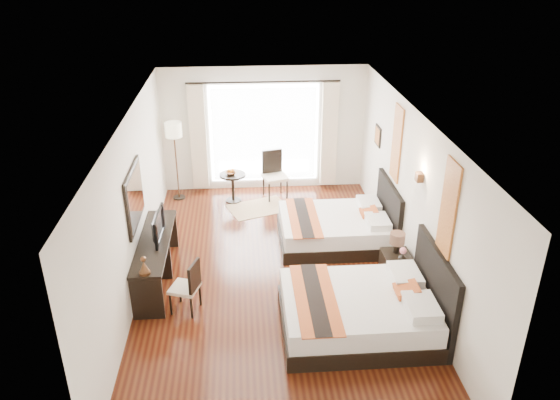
{
  "coord_description": "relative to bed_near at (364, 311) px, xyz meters",
  "views": [
    {
      "loc": [
        -0.51,
        -7.86,
        5.19
      ],
      "look_at": [
        0.11,
        0.49,
        1.2
      ],
      "focal_mm": 35.0,
      "sensor_mm": 36.0,
      "label": 1
    }
  ],
  "objects": [
    {
      "name": "wall_window",
      "position": [
        -1.18,
        5.25,
        1.07
      ],
      "size": [
        4.5,
        0.01,
        2.8
      ],
      "primitive_type": "cube",
      "color": "silver",
      "rests_on": "floor"
    },
    {
      "name": "table_lamp",
      "position": [
        0.8,
        1.24,
        0.44
      ],
      "size": [
        0.25,
        0.25,
        0.39
      ],
      "color": "black",
      "rests_on": "nightstand"
    },
    {
      "name": "vase",
      "position": [
        0.82,
        0.97,
        0.24
      ],
      "size": [
        0.17,
        0.17,
        0.13
      ],
      "primitive_type": "imported",
      "rotation": [
        0.0,
        0.0,
        -0.41
      ],
      "color": "black",
      "rests_on": "nightstand"
    },
    {
      "name": "jute_rug",
      "position": [
        -1.38,
        4.14,
        -0.32
      ],
      "size": [
        1.43,
        1.2,
        0.01
      ],
      "primitive_type": "cube",
      "rotation": [
        0.0,
        0.0,
        0.35
      ],
      "color": "#9E7E5E",
      "rests_on": "floor"
    },
    {
      "name": "nightstand",
      "position": [
        0.8,
        1.15,
        -0.06
      ],
      "size": [
        0.45,
        0.56,
        0.54
      ],
      "primitive_type": "cube",
      "color": "black",
      "rests_on": "floor"
    },
    {
      "name": "wall_sconce",
      "position": [
        1.01,
        1.15,
        1.59
      ],
      "size": [
        0.1,
        0.14,
        0.14
      ],
      "primitive_type": "cube",
      "color": "#492D1A",
      "rests_on": "wall_headboard"
    },
    {
      "name": "floor",
      "position": [
        -1.18,
        1.5,
        -0.33
      ],
      "size": [
        4.5,
        7.5,
        0.01
      ],
      "primitive_type": "cube",
      "color": "#341109",
      "rests_on": "ground"
    },
    {
      "name": "wall_entry",
      "position": [
        -1.18,
        -2.24,
        1.07
      ],
      "size": [
        4.5,
        0.01,
        2.8
      ],
      "primitive_type": "cube",
      "color": "silver",
      "rests_on": "floor"
    },
    {
      "name": "window_chair",
      "position": [
        -0.98,
        4.68,
        -0.01
      ],
      "size": [
        0.6,
        0.6,
        1.05
      ],
      "rotation": [
        0.0,
        0.0,
        -1.31
      ],
      "color": "tan",
      "rests_on": "floor"
    },
    {
      "name": "wall_desk",
      "position": [
        -3.43,
        1.5,
        1.07
      ],
      "size": [
        0.01,
        7.5,
        2.8
      ],
      "primitive_type": "cube",
      "color": "silver",
      "rests_on": "floor"
    },
    {
      "name": "desk_chair",
      "position": [
        -2.61,
        0.65,
        -0.06
      ],
      "size": [
        0.51,
        0.51,
        0.87
      ],
      "rotation": [
        0.0,
        0.0,
        2.81
      ],
      "color": "tan",
      "rests_on": "floor"
    },
    {
      "name": "floor_lamp",
      "position": [
        -3.11,
        4.78,
        1.15
      ],
      "size": [
        0.35,
        0.35,
        1.75
      ],
      "color": "black",
      "rests_on": "floor"
    },
    {
      "name": "art_panel_far",
      "position": [
        1.05,
        2.59,
        1.62
      ],
      "size": [
        0.03,
        0.5,
        1.35
      ],
      "primitive_type": "cube",
      "color": "brown",
      "rests_on": "wall_headboard"
    },
    {
      "name": "television",
      "position": [
        -3.15,
        1.61,
        0.66
      ],
      "size": [
        0.13,
        0.81,
        0.47
      ],
      "primitive_type": "imported",
      "rotation": [
        0.0,
        0.0,
        1.54
      ],
      "color": "black",
      "rests_on": "console_desk"
    },
    {
      "name": "mirror_glass",
      "position": [
        -3.38,
        1.56,
        1.22
      ],
      "size": [
        0.01,
        1.12,
        0.82
      ],
      "primitive_type": "cube",
      "color": "white",
      "rests_on": "mirror_frame"
    },
    {
      "name": "side_table",
      "position": [
        -1.91,
        4.53,
        -0.0
      ],
      "size": [
        0.56,
        0.56,
        0.65
      ],
      "primitive_type": "cylinder",
      "color": "black",
      "rests_on": "floor"
    },
    {
      "name": "drape_right",
      "position": [
        0.27,
        5.13,
        0.95
      ],
      "size": [
        0.35,
        0.14,
        2.35
      ],
      "primitive_type": "cube",
      "color": "beige",
      "rests_on": "floor"
    },
    {
      "name": "mirror_frame",
      "position": [
        -3.4,
        1.56,
        1.22
      ],
      "size": [
        0.04,
        1.25,
        0.95
      ],
      "primitive_type": "cube",
      "color": "black",
      "rests_on": "wall_desk"
    },
    {
      "name": "sheer_curtain",
      "position": [
        -1.18,
        5.17,
        0.97
      ],
      "size": [
        2.3,
        0.02,
        2.1
      ],
      "primitive_type": "cube",
      "color": "white",
      "rests_on": "wall_window"
    },
    {
      "name": "bed_near",
      "position": [
        0.0,
        0.0,
        0.0
      ],
      "size": [
        2.25,
        1.75,
        1.27
      ],
      "color": "black",
      "rests_on": "floor"
    },
    {
      "name": "wall_headboard",
      "position": [
        1.06,
        1.5,
        1.07
      ],
      "size": [
        0.01,
        7.5,
        2.8
      ],
      "primitive_type": "cube",
      "color": "silver",
      "rests_on": "floor"
    },
    {
      "name": "window_glass",
      "position": [
        -1.18,
        5.23,
        0.97
      ],
      "size": [
        2.4,
        0.02,
        2.2
      ],
      "primitive_type": "cube",
      "color": "white",
      "rests_on": "wall_window"
    },
    {
      "name": "ceiling",
      "position": [
        -1.18,
        1.5,
        2.46
      ],
      "size": [
        4.5,
        7.5,
        0.02
      ],
      "primitive_type": "cube",
      "color": "white",
      "rests_on": "wall_headboard"
    },
    {
      "name": "console_desk",
      "position": [
        -3.17,
        1.56,
        0.05
      ],
      "size": [
        0.5,
        2.2,
        0.76
      ],
      "primitive_type": "cube",
      "color": "black",
      "rests_on": "floor"
    },
    {
      "name": "bed_far",
      "position": [
        0.08,
        2.59,
        -0.02
      ],
      "size": [
        2.08,
        1.62,
        1.17
      ],
      "color": "black",
      "rests_on": "floor"
    },
    {
      "name": "art_panel_near",
      "position": [
        1.05,
        0.0,
        1.62
      ],
      "size": [
        0.03,
        0.5,
        1.35
      ],
      "primitive_type": "cube",
      "color": "brown",
      "rests_on": "wall_headboard"
    },
    {
      "name": "bronze_figurine",
      "position": [
        -3.17,
        0.56,
        0.56
      ],
      "size": [
        0.2,
        0.2,
        0.26
      ],
      "primitive_type": null,
      "rotation": [
        0.0,
        0.0,
        -0.2
      ],
      "color": "#492D1A",
      "rests_on": "console_desk"
    },
    {
      "name": "fruit_bowl",
      "position": [
        -1.94,
        4.51,
        0.35
      ],
      "size": [
        0.27,
        0.27,
        0.06
      ],
      "primitive_type": "imported",
      "rotation": [
        0.0,
        0.0,
        0.24
      ],
      "color": "#402517",
      "rests_on": "side_table"
    },
    {
      "name": "drape_left",
      "position": [
        -2.63,
        5.13,
        0.95
      ],
      "size": [
        0.35,
        0.14,
        2.35
      ],
      "primitive_type": "cube",
      "color": "beige",
      "rests_on": "floor"
    }
  ]
}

